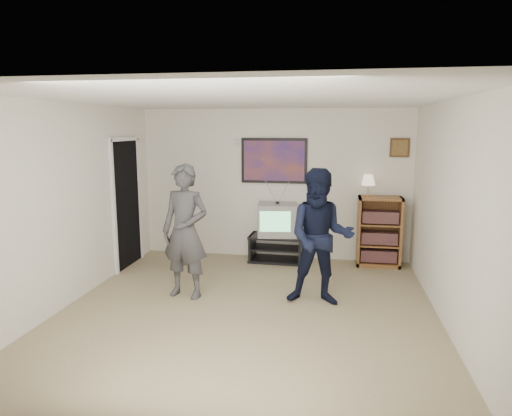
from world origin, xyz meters
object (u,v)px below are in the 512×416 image
(media_stand, at_px, (276,248))
(person_tall, at_px, (185,231))
(person_short, at_px, (320,237))
(crt_television, at_px, (277,220))
(bookshelf, at_px, (379,231))

(media_stand, bearing_deg, person_tall, -116.59)
(person_short, bearing_deg, media_stand, 113.98)
(crt_television, bearing_deg, person_tall, -126.08)
(media_stand, relative_size, person_tall, 0.52)
(person_tall, distance_m, person_short, 1.73)
(crt_television, distance_m, person_tall, 2.04)
(crt_television, relative_size, bookshelf, 0.56)
(person_tall, relative_size, person_short, 1.02)
(bookshelf, distance_m, person_tall, 3.20)
(crt_television, xyz_separation_m, bookshelf, (1.63, 0.05, -0.15))
(person_short, bearing_deg, bookshelf, 64.19)
(bookshelf, relative_size, person_tall, 0.64)
(media_stand, distance_m, crt_television, 0.48)
(bookshelf, height_order, person_short, person_short)
(crt_television, distance_m, bookshelf, 1.64)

